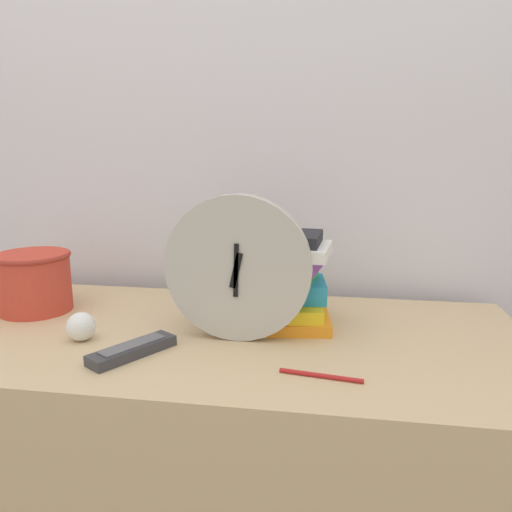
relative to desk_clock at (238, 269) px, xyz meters
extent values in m
cube|color=silver|center=(-0.10, 0.40, 0.27)|extent=(6.00, 0.04, 2.40)
cube|color=tan|center=(-0.10, 0.03, -0.54)|extent=(1.39, 0.60, 0.78)
cylinder|color=#B7B2A8|center=(0.00, 0.00, 0.00)|extent=(0.30, 0.03, 0.30)
cylinder|color=white|center=(0.00, -0.01, 0.00)|extent=(0.26, 0.01, 0.26)
cube|color=black|center=(0.00, -0.01, 0.00)|extent=(0.03, 0.01, 0.07)
cube|color=black|center=(0.00, -0.01, 0.00)|extent=(0.01, 0.01, 0.11)
cylinder|color=black|center=(0.00, -0.01, 0.00)|extent=(0.01, 0.00, 0.01)
cube|color=orange|center=(0.06, 0.10, -0.14)|extent=(0.25, 0.19, 0.02)
cube|color=yellow|center=(0.07, 0.11, -0.11)|extent=(0.21, 0.20, 0.03)
cube|color=#2D9ED1|center=(0.05, 0.12, -0.07)|extent=(0.25, 0.15, 0.04)
cube|color=green|center=(0.05, 0.11, -0.04)|extent=(0.21, 0.17, 0.03)
cube|color=#7A3899|center=(0.07, 0.11, -0.01)|extent=(0.20, 0.19, 0.03)
cube|color=white|center=(0.06, 0.10, 0.02)|extent=(0.24, 0.16, 0.02)
cube|color=#232328|center=(0.06, 0.10, 0.05)|extent=(0.20, 0.14, 0.02)
cylinder|color=#C63D2D|center=(-0.51, 0.10, -0.08)|extent=(0.17, 0.17, 0.14)
torus|color=#9F3024|center=(-0.51, 0.10, -0.01)|extent=(0.17, 0.17, 0.01)
cube|color=#333338|center=(-0.18, -0.11, -0.14)|extent=(0.13, 0.17, 0.02)
cube|color=#59595E|center=(-0.18, -0.11, -0.13)|extent=(0.10, 0.13, 0.00)
sphere|color=white|center=(-0.31, -0.06, -0.12)|extent=(0.06, 0.06, 0.06)
cylinder|color=#B21E1E|center=(0.17, -0.15, -0.14)|extent=(0.14, 0.03, 0.01)
camera|label=1|loc=(0.19, -0.94, 0.24)|focal=35.00mm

